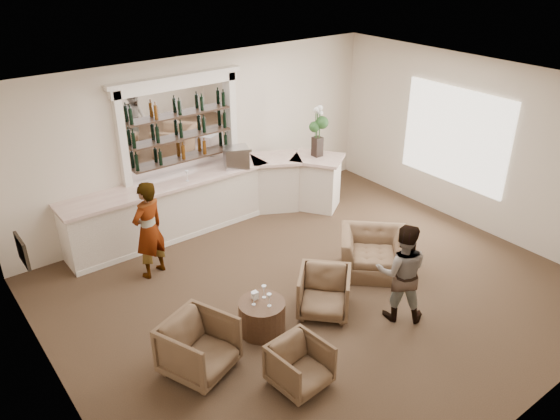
# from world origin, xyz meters

# --- Properties ---
(ground) EXTENTS (8.00, 8.00, 0.00)m
(ground) POSITION_xyz_m (0.00, 0.00, 0.00)
(ground) COLOR #4E3827
(ground) RESTS_ON ground
(room_shell) EXTENTS (8.04, 7.02, 3.32)m
(room_shell) POSITION_xyz_m (0.16, 0.71, 2.34)
(room_shell) COLOR beige
(room_shell) RESTS_ON ground
(bar_counter) EXTENTS (5.72, 1.80, 1.14)m
(bar_counter) POSITION_xyz_m (-0.16, 3.00, 0.57)
(bar_counter) COLOR white
(bar_counter) RESTS_ON ground
(back_bar_alcove) EXTENTS (2.64, 0.25, 3.00)m
(back_bar_alcove) POSITION_xyz_m (-0.50, 3.41, 2.03)
(back_bar_alcove) COLOR white
(back_bar_alcove) RESTS_ON ground
(cocktail_table) EXTENTS (0.69, 0.69, 0.50)m
(cocktail_table) POSITION_xyz_m (-1.28, -0.27, 0.25)
(cocktail_table) COLOR #4E3322
(cocktail_table) RESTS_ON ground
(sommelier) EXTENTS (0.73, 0.60, 1.73)m
(sommelier) POSITION_xyz_m (-1.89, 2.11, 0.86)
(sommelier) COLOR gray
(sommelier) RESTS_ON ground
(guest) EXTENTS (0.97, 0.96, 1.58)m
(guest) POSITION_xyz_m (0.57, -1.24, 0.79)
(guest) COLOR gray
(guest) RESTS_ON ground
(armchair_left) EXTENTS (1.10, 1.11, 0.79)m
(armchair_left) POSITION_xyz_m (-2.43, -0.43, 0.39)
(armchair_left) COLOR brown
(armchair_left) RESTS_ON ground
(armchair_center) EXTENTS (0.74, 0.76, 0.64)m
(armchair_center) POSITION_xyz_m (-1.53, -1.45, 0.32)
(armchair_center) COLOR brown
(armchair_center) RESTS_ON ground
(armchair_right) EXTENTS (1.11, 1.11, 0.72)m
(armchair_right) POSITION_xyz_m (-0.26, -0.48, 0.36)
(armchair_right) COLOR brown
(armchair_right) RESTS_ON ground
(armchair_far) EXTENTS (1.49, 1.49, 0.73)m
(armchair_far) POSITION_xyz_m (1.17, -0.13, 0.37)
(armchair_far) COLOR brown
(armchair_far) RESTS_ON ground
(espresso_machine) EXTENTS (0.58, 0.54, 0.41)m
(espresso_machine) POSITION_xyz_m (0.43, 2.96, 1.34)
(espresso_machine) COLOR #AAAAAF
(espresso_machine) RESTS_ON bar_counter
(flower_vase) EXTENTS (0.28, 0.28, 1.08)m
(flower_vase) POSITION_xyz_m (2.09, 2.44, 1.75)
(flower_vase) COLOR black
(flower_vase) RESTS_ON bar_counter
(wine_glass_bar_left) EXTENTS (0.07, 0.07, 0.21)m
(wine_glass_bar_left) POSITION_xyz_m (-0.69, 2.93, 1.25)
(wine_glass_bar_left) COLOR white
(wine_glass_bar_left) RESTS_ON bar_counter
(wine_glass_bar_right) EXTENTS (0.07, 0.07, 0.21)m
(wine_glass_bar_right) POSITION_xyz_m (0.66, 2.96, 1.25)
(wine_glass_bar_right) COLOR white
(wine_glass_bar_right) RESTS_ON bar_counter
(wine_glass_tbl_a) EXTENTS (0.07, 0.07, 0.21)m
(wine_glass_tbl_a) POSITION_xyz_m (-1.40, -0.24, 0.60)
(wine_glass_tbl_a) COLOR white
(wine_glass_tbl_a) RESTS_ON cocktail_table
(wine_glass_tbl_b) EXTENTS (0.07, 0.07, 0.21)m
(wine_glass_tbl_b) POSITION_xyz_m (-1.18, -0.19, 0.60)
(wine_glass_tbl_b) COLOR white
(wine_glass_tbl_b) RESTS_ON cocktail_table
(wine_glass_tbl_c) EXTENTS (0.07, 0.07, 0.21)m
(wine_glass_tbl_c) POSITION_xyz_m (-1.24, -0.40, 0.60)
(wine_glass_tbl_c) COLOR white
(wine_glass_tbl_c) RESTS_ON cocktail_table
(napkin_holder) EXTENTS (0.08, 0.08, 0.12)m
(napkin_holder) POSITION_xyz_m (-1.30, -0.13, 0.56)
(napkin_holder) COLOR white
(napkin_holder) RESTS_ON cocktail_table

